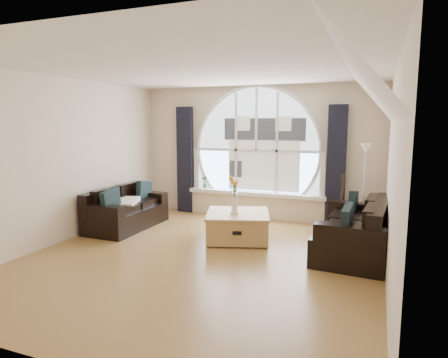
# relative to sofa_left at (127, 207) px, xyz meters

# --- Properties ---
(ground) EXTENTS (5.00, 5.50, 0.01)m
(ground) POSITION_rel_sofa_left_xyz_m (2.01, -1.02, -0.40)
(ground) COLOR brown
(ground) RESTS_ON ground
(ceiling) EXTENTS (5.00, 5.50, 0.01)m
(ceiling) POSITION_rel_sofa_left_xyz_m (2.01, -1.02, 2.30)
(ceiling) COLOR silver
(ceiling) RESTS_ON ground
(wall_back) EXTENTS (5.00, 0.01, 2.70)m
(wall_back) POSITION_rel_sofa_left_xyz_m (2.01, 1.73, 0.95)
(wall_back) COLOR beige
(wall_back) RESTS_ON ground
(wall_front) EXTENTS (5.00, 0.01, 2.70)m
(wall_front) POSITION_rel_sofa_left_xyz_m (2.01, -3.77, 0.95)
(wall_front) COLOR beige
(wall_front) RESTS_ON ground
(wall_left) EXTENTS (0.01, 5.50, 2.70)m
(wall_left) POSITION_rel_sofa_left_xyz_m (-0.49, -1.02, 0.95)
(wall_left) COLOR beige
(wall_left) RESTS_ON ground
(wall_right) EXTENTS (0.01, 5.50, 2.70)m
(wall_right) POSITION_rel_sofa_left_xyz_m (4.51, -1.02, 0.95)
(wall_right) COLOR beige
(wall_right) RESTS_ON ground
(attic_slope) EXTENTS (0.92, 5.50, 0.72)m
(attic_slope) POSITION_rel_sofa_left_xyz_m (4.21, -1.02, 1.95)
(attic_slope) COLOR silver
(attic_slope) RESTS_ON ground
(arched_window) EXTENTS (2.60, 0.06, 2.15)m
(arched_window) POSITION_rel_sofa_left_xyz_m (2.01, 1.70, 1.23)
(arched_window) COLOR silver
(arched_window) RESTS_ON wall_back
(window_sill) EXTENTS (2.90, 0.22, 0.08)m
(window_sill) POSITION_rel_sofa_left_xyz_m (2.01, 1.63, 0.11)
(window_sill) COLOR white
(window_sill) RESTS_ON wall_back
(window_frame) EXTENTS (2.76, 0.08, 2.15)m
(window_frame) POSITION_rel_sofa_left_xyz_m (2.01, 1.67, 1.23)
(window_frame) COLOR white
(window_frame) RESTS_ON wall_back
(neighbor_house) EXTENTS (1.70, 0.02, 1.50)m
(neighbor_house) POSITION_rel_sofa_left_xyz_m (2.16, 1.68, 1.10)
(neighbor_house) COLOR silver
(neighbor_house) RESTS_ON wall_back
(curtain_left) EXTENTS (0.35, 0.12, 2.30)m
(curtain_left) POSITION_rel_sofa_left_xyz_m (0.41, 1.61, 0.75)
(curtain_left) COLOR black
(curtain_left) RESTS_ON ground
(curtain_right) EXTENTS (0.35, 0.12, 2.30)m
(curtain_right) POSITION_rel_sofa_left_xyz_m (3.61, 1.61, 0.75)
(curtain_right) COLOR black
(curtain_right) RESTS_ON ground
(sofa_left) EXTENTS (0.84, 1.66, 0.73)m
(sofa_left) POSITION_rel_sofa_left_xyz_m (0.00, 0.00, 0.00)
(sofa_left) COLOR black
(sofa_left) RESTS_ON ground
(sofa_right) EXTENTS (1.06, 1.90, 0.81)m
(sofa_right) POSITION_rel_sofa_left_xyz_m (4.05, -0.01, 0.00)
(sofa_right) COLOR black
(sofa_right) RESTS_ON ground
(coffee_chest) EXTENTS (1.30, 1.30, 0.50)m
(coffee_chest) POSITION_rel_sofa_left_xyz_m (2.19, 0.05, -0.15)
(coffee_chest) COLOR #A47E45
(coffee_chest) RESTS_ON ground
(throw_blanket) EXTENTS (0.69, 0.69, 0.10)m
(throw_blanket) POSITION_rel_sofa_left_xyz_m (-0.03, -0.11, 0.10)
(throw_blanket) COLOR silver
(throw_blanket) RESTS_ON sofa_left
(vase_flowers) EXTENTS (0.24, 0.24, 0.70)m
(vase_flowers) POSITION_rel_sofa_left_xyz_m (2.16, -0.02, 0.45)
(vase_flowers) COLOR white
(vase_flowers) RESTS_ON coffee_chest
(floor_lamp) EXTENTS (0.24, 0.24, 1.60)m
(floor_lamp) POSITION_rel_sofa_left_xyz_m (4.13, 1.29, 0.40)
(floor_lamp) COLOR #B2B2B2
(floor_lamp) RESTS_ON ground
(guitar) EXTENTS (0.42, 0.34, 1.06)m
(guitar) POSITION_rel_sofa_left_xyz_m (3.77, 1.29, 0.13)
(guitar) COLOR brown
(guitar) RESTS_ON ground
(potted_plant) EXTENTS (0.18, 0.15, 0.29)m
(potted_plant) POSITION_rel_sofa_left_xyz_m (0.86, 1.63, 0.29)
(potted_plant) COLOR #1E6023
(potted_plant) RESTS_ON window_sill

